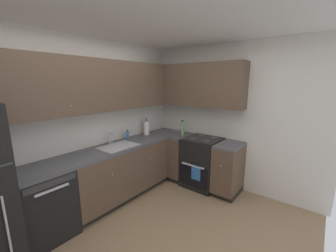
{
  "coord_description": "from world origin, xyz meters",
  "views": [
    {
      "loc": [
        -1.6,
        -1.38,
        1.9
      ],
      "look_at": [
        1.01,
        0.68,
        1.19
      ],
      "focal_mm": 22.19,
      "sensor_mm": 36.0,
      "label": 1
    }
  ],
  "objects_px": {
    "dishwasher": "(44,205)",
    "soap_bottle": "(128,135)",
    "paper_towel_roll": "(146,128)",
    "oil_bottle": "(182,128)",
    "oven_range": "(202,162)"
  },
  "relations": [
    {
      "from": "oven_range",
      "to": "paper_towel_roll",
      "type": "height_order",
      "value": "paper_towel_roll"
    },
    {
      "from": "oven_range",
      "to": "soap_bottle",
      "type": "distance_m",
      "value": 1.45
    },
    {
      "from": "dishwasher",
      "to": "paper_towel_roll",
      "type": "xyz_separation_m",
      "value": [
        1.98,
        0.16,
        0.59
      ]
    },
    {
      "from": "dishwasher",
      "to": "oven_range",
      "type": "xyz_separation_m",
      "value": [
        2.38,
        -0.87,
        0.02
      ]
    },
    {
      "from": "oven_range",
      "to": "paper_towel_roll",
      "type": "bearing_deg",
      "value": 111.11
    },
    {
      "from": "paper_towel_roll",
      "to": "oil_bottle",
      "type": "distance_m",
      "value": 0.7
    },
    {
      "from": "soap_bottle",
      "to": "paper_towel_roll",
      "type": "bearing_deg",
      "value": -2.49
    },
    {
      "from": "dishwasher",
      "to": "soap_bottle",
      "type": "relative_size",
      "value": 4.96
    },
    {
      "from": "dishwasher",
      "to": "soap_bottle",
      "type": "bearing_deg",
      "value": 6.79
    },
    {
      "from": "oven_range",
      "to": "oil_bottle",
      "type": "distance_m",
      "value": 0.73
    },
    {
      "from": "oven_range",
      "to": "soap_bottle",
      "type": "relative_size",
      "value": 6.04
    },
    {
      "from": "paper_towel_roll",
      "to": "oil_bottle",
      "type": "height_order",
      "value": "paper_towel_roll"
    },
    {
      "from": "oven_range",
      "to": "oil_bottle",
      "type": "relative_size",
      "value": 3.52
    },
    {
      "from": "dishwasher",
      "to": "soap_bottle",
      "type": "height_order",
      "value": "soap_bottle"
    },
    {
      "from": "soap_bottle",
      "to": "oven_range",
      "type": "bearing_deg",
      "value": -50.76
    }
  ]
}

